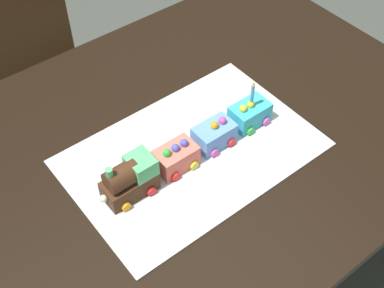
# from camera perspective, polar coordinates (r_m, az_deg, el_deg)

# --- Properties ---
(ground_plane) EXTENTS (8.00, 8.00, 0.00)m
(ground_plane) POSITION_cam_1_polar(r_m,az_deg,el_deg) (1.92, -0.22, -14.33)
(ground_plane) COLOR #474C44
(dining_table) EXTENTS (1.40, 1.00, 0.74)m
(dining_table) POSITION_cam_1_polar(r_m,az_deg,el_deg) (1.39, -0.29, -2.19)
(dining_table) COLOR black
(dining_table) RESTS_ON ground
(chair) EXTENTS (0.46, 0.46, 0.86)m
(chair) POSITION_cam_1_polar(r_m,az_deg,el_deg) (2.01, -18.82, 7.39)
(chair) COLOR brown
(chair) RESTS_ON ground
(cake_board) EXTENTS (0.60, 0.40, 0.00)m
(cake_board) POSITION_cam_1_polar(r_m,az_deg,el_deg) (1.27, 0.00, -0.96)
(cake_board) COLOR silver
(cake_board) RESTS_ON dining_table
(cake_locomotive) EXTENTS (0.14, 0.08, 0.12)m
(cake_locomotive) POSITION_cam_1_polar(r_m,az_deg,el_deg) (1.17, -6.89, -3.86)
(cake_locomotive) COLOR #472816
(cake_locomotive) RESTS_ON cake_board
(cake_car_gondola_coral) EXTENTS (0.10, 0.08, 0.07)m
(cake_car_gondola_coral) POSITION_cam_1_polar(r_m,az_deg,el_deg) (1.22, -1.80, -1.45)
(cake_car_gondola_coral) COLOR #F27260
(cake_car_gondola_coral) RESTS_ON cake_board
(cake_car_flatbed_sky_blue) EXTENTS (0.10, 0.08, 0.07)m
(cake_car_flatbed_sky_blue) POSITION_cam_1_polar(r_m,az_deg,el_deg) (1.27, 2.46, 1.05)
(cake_car_flatbed_sky_blue) COLOR #669EEA
(cake_car_flatbed_sky_blue) RESTS_ON cake_board
(cake_car_tanker_turquoise) EXTENTS (0.10, 0.08, 0.07)m
(cake_car_tanker_turquoise) POSITION_cam_1_polar(r_m,az_deg,el_deg) (1.33, 6.34, 3.33)
(cake_car_tanker_turquoise) COLOR #38B7C6
(cake_car_tanker_turquoise) RESTS_ON cake_board
(birthday_candle) EXTENTS (0.01, 0.01, 0.07)m
(birthday_candle) POSITION_cam_1_polar(r_m,az_deg,el_deg) (1.28, 6.68, 5.74)
(birthday_candle) COLOR #4CA5E5
(birthday_candle) RESTS_ON cake_car_tanker_turquoise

